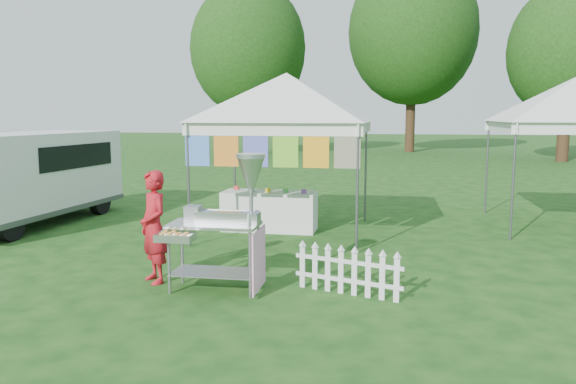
# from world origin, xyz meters

# --- Properties ---
(ground) EXTENTS (120.00, 120.00, 0.00)m
(ground) POSITION_xyz_m (0.00, 0.00, 0.00)
(ground) COLOR #143F12
(ground) RESTS_ON ground
(canopy_main) EXTENTS (4.24, 4.24, 3.45)m
(canopy_main) POSITION_xyz_m (0.00, 3.49, 2.99)
(canopy_main) COLOR #59595E
(canopy_main) RESTS_ON ground
(tree_left) EXTENTS (6.40, 6.40, 9.53)m
(tree_left) POSITION_xyz_m (-6.00, 24.00, 5.83)
(tree_left) COLOR #372914
(tree_left) RESTS_ON ground
(tree_mid) EXTENTS (7.60, 7.60, 11.52)m
(tree_mid) POSITION_xyz_m (3.00, 28.00, 7.14)
(tree_mid) COLOR #372914
(tree_mid) RESTS_ON ground
(tree_right) EXTENTS (5.60, 5.60, 8.42)m
(tree_right) POSITION_xyz_m (10.00, 22.00, 5.18)
(tree_right) COLOR #372914
(tree_right) RESTS_ON ground
(donut_cart) EXTENTS (1.26, 0.88, 1.75)m
(donut_cart) POSITION_xyz_m (-0.06, -0.19, 1.03)
(donut_cart) COLOR gray
(donut_cart) RESTS_ON ground
(vendor) EXTENTS (0.64, 0.64, 1.51)m
(vendor) POSITION_xyz_m (-1.14, 0.01, 0.75)
(vendor) COLOR red
(vendor) RESTS_ON ground
(cargo_van) EXTENTS (2.07, 4.59, 1.86)m
(cargo_van) POSITION_xyz_m (-5.38, 3.43, 1.00)
(cargo_van) COLOR white
(cargo_van) RESTS_ON ground
(picket_fence) EXTENTS (1.38, 0.46, 0.56)m
(picket_fence) POSITION_xyz_m (1.44, -0.06, 0.29)
(picket_fence) COLOR white
(picket_fence) RESTS_ON ground
(display_table) EXTENTS (1.80, 0.70, 0.76)m
(display_table) POSITION_xyz_m (-0.36, 3.63, 0.38)
(display_table) COLOR white
(display_table) RESTS_ON ground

